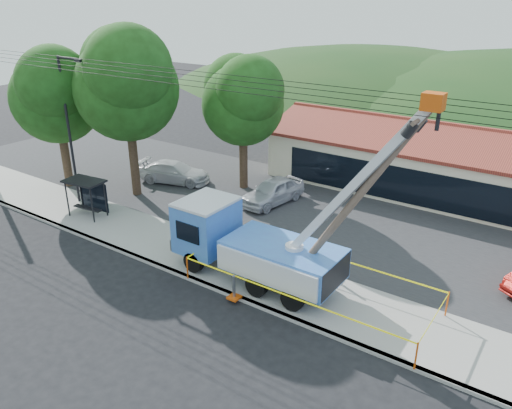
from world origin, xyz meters
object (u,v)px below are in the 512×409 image
object	(u,v)px
utility_truck	(251,243)
bus_shelter	(87,189)
leaning_pole	(356,200)
car_white	(175,183)
car_silver	(273,204)

from	to	relation	value
utility_truck	bus_shelter	distance (m)	11.88
leaning_pole	car_white	world-z (taller)	leaning_pole
leaning_pole	car_silver	world-z (taller)	leaning_pole
car_white	utility_truck	bearing A→B (deg)	-140.54
car_white	bus_shelter	bearing A→B (deg)	160.18
car_silver	leaning_pole	bearing A→B (deg)	-33.63
bus_shelter	car_white	size ratio (longest dim) A/B	0.50
bus_shelter	car_white	xyz separation A→B (m)	(0.16, 7.03, -1.76)
bus_shelter	car_silver	world-z (taller)	bus_shelter
bus_shelter	utility_truck	bearing A→B (deg)	-8.34
leaning_pole	utility_truck	bearing A→B (deg)	-178.16
car_white	car_silver	bearing A→B (deg)	-103.11
leaning_pole	car_white	size ratio (longest dim) A/B	1.83
utility_truck	car_white	world-z (taller)	utility_truck
car_silver	utility_truck	bearing A→B (deg)	-54.83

